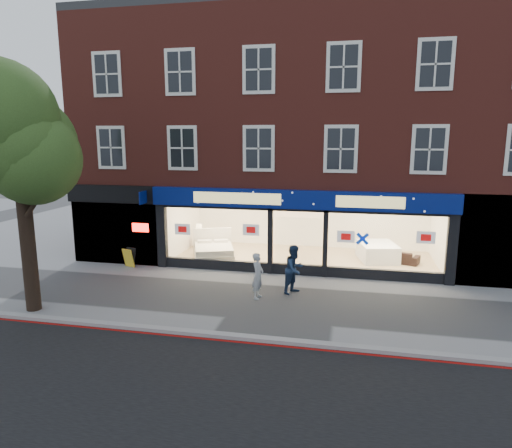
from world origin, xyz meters
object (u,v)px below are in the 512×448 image
(display_bed, at_px, (214,251))
(mattress_stack, at_px, (377,252))
(pedestrian_blue, at_px, (294,269))
(sofa, at_px, (397,256))
(a_board, at_px, (129,257))
(pedestrian_grey, at_px, (258,276))

(display_bed, distance_m, mattress_stack, 6.95)
(display_bed, relative_size, pedestrian_blue, 1.48)
(sofa, xyz_separation_m, a_board, (-10.72, -2.65, 0.04))
(mattress_stack, relative_size, sofa, 1.22)
(sofa, xyz_separation_m, pedestrian_grey, (-4.85, -5.11, 0.41))
(display_bed, distance_m, pedestrian_grey, 4.96)
(pedestrian_blue, bearing_deg, sofa, -9.14)
(pedestrian_grey, bearing_deg, a_board, 73.68)
(mattress_stack, distance_m, pedestrian_blue, 5.42)
(display_bed, bearing_deg, sofa, -12.86)
(mattress_stack, relative_size, pedestrian_blue, 1.25)
(a_board, relative_size, pedestrian_blue, 0.47)
(a_board, bearing_deg, mattress_stack, 34.39)
(sofa, bearing_deg, mattress_stack, 7.90)
(mattress_stack, height_order, pedestrian_blue, pedestrian_blue)
(sofa, distance_m, pedestrian_blue, 5.77)
(display_bed, height_order, pedestrian_grey, pedestrian_grey)
(mattress_stack, bearing_deg, a_board, -164.15)
(display_bed, bearing_deg, mattress_stack, -10.60)
(sofa, height_order, a_board, a_board)
(display_bed, relative_size, mattress_stack, 1.18)
(pedestrian_grey, relative_size, pedestrian_blue, 0.91)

